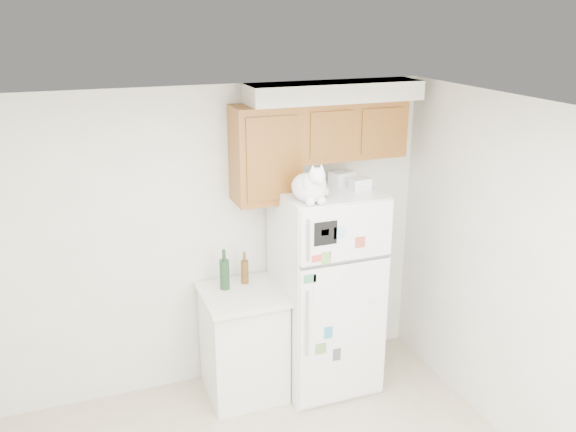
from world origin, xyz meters
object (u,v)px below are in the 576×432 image
storage_box_back (342,178)px  storage_box_front (360,184)px  cat (311,186)px  bottle_green (224,269)px  base_counter (243,342)px  bottle_amber (245,268)px  refrigerator (326,290)px

storage_box_back → storage_box_front: (0.06, -0.20, -0.01)m
cat → storage_box_back: (0.42, 0.36, -0.07)m
storage_box_front → bottle_green: (-1.05, 0.23, -0.66)m
base_counter → bottle_amber: size_ratio=3.43×
bottle_green → bottle_amber: bottle_green is taller
cat → bottle_amber: bearing=131.6°
cat → bottle_amber: (-0.39, 0.44, -0.76)m
storage_box_back → bottle_green: size_ratio=0.54×
storage_box_front → bottle_green: storage_box_front is taller
bottle_amber → refrigerator: bearing=-19.0°
cat → storage_box_front: (0.48, 0.16, -0.07)m
storage_box_back → bottle_amber: 1.07m
base_counter → storage_box_front: bearing=-8.3°
cat → bottle_amber: cat is taller
refrigerator → base_counter: refrigerator is taller
storage_box_front → bottle_amber: size_ratio=0.56×
base_counter → storage_box_front: (0.93, -0.14, 1.28)m
bottle_green → bottle_amber: 0.19m
base_counter → bottle_amber: 0.61m
refrigerator → storage_box_back: 0.93m
cat → storage_box_front: cat is taller
refrigerator → bottle_green: (-0.80, 0.17, 0.24)m
cat → base_counter: bearing=146.9°
cat → bottle_green: cat is taller
refrigerator → storage_box_front: bearing=-14.4°
storage_box_back → bottle_green: storage_box_back is taller
refrigerator → base_counter: (-0.69, 0.07, -0.39)m
bottle_amber → bottle_green: bearing=-166.2°
base_counter → bottle_green: 0.64m
base_counter → bottle_green: bottle_green is taller
bottle_green → cat: bearing=-34.8°
storage_box_back → storage_box_front: size_ratio=1.20×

